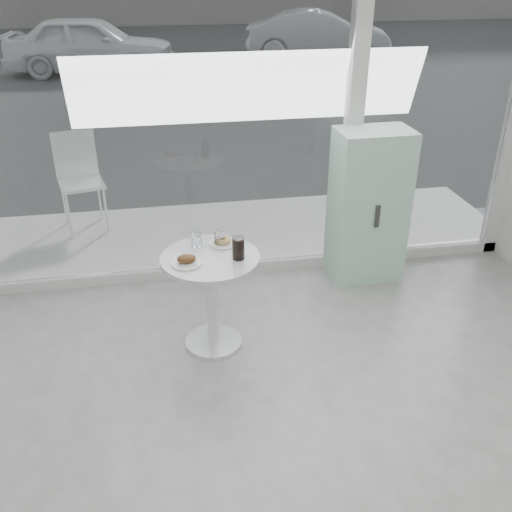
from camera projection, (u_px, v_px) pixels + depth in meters
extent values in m
cube|color=silver|center=(252.00, 265.00, 5.46)|extent=(5.00, 0.12, 0.10)
cube|color=silver|center=(354.00, 109.00, 4.92)|extent=(0.14, 0.14, 3.00)
cube|color=white|center=(160.00, 130.00, 4.71)|extent=(3.21, 0.02, 2.60)
cube|color=white|center=(436.00, 117.00, 5.09)|extent=(1.41, 0.02, 2.60)
cylinder|color=white|center=(214.00, 342.00, 4.45)|extent=(0.44, 0.44, 0.03)
cylinder|color=white|center=(212.00, 303.00, 4.28)|extent=(0.09, 0.09, 0.70)
cylinder|color=silver|center=(210.00, 259.00, 4.10)|extent=(0.72, 0.72, 0.04)
cube|color=beige|center=(240.00, 232.00, 6.17)|extent=(5.60, 1.60, 0.05)
cube|color=#393939|center=(177.00, 56.00, 16.77)|extent=(40.00, 24.00, 0.00)
cube|color=#A2CFBA|center=(368.00, 206.00, 5.09)|extent=(0.65, 0.44, 1.39)
cube|color=#333333|center=(377.00, 216.00, 4.90)|extent=(0.04, 0.02, 0.20)
cylinder|color=white|center=(69.00, 216.00, 5.88)|extent=(0.03, 0.03, 0.50)
cylinder|color=white|center=(106.00, 210.00, 6.01)|extent=(0.03, 0.03, 0.50)
cylinder|color=white|center=(64.00, 203.00, 6.18)|extent=(0.03, 0.03, 0.50)
cylinder|color=white|center=(99.00, 198.00, 6.31)|extent=(0.03, 0.03, 0.50)
cube|color=white|center=(81.00, 184.00, 5.97)|extent=(0.53, 0.53, 0.03)
cube|color=white|center=(75.00, 153.00, 6.02)|extent=(0.43, 0.12, 0.50)
imported|color=white|center=(91.00, 45.00, 13.99)|extent=(4.21, 2.03, 1.38)
imported|color=#A2A5A9|center=(318.00, 35.00, 15.90)|extent=(4.18, 2.34, 1.31)
cylinder|color=silver|center=(187.00, 263.00, 3.99)|extent=(0.22, 0.22, 0.01)
cube|color=white|center=(189.00, 262.00, 3.98)|extent=(0.11, 0.10, 0.00)
ellipsoid|color=#38210F|center=(186.00, 259.00, 3.98)|extent=(0.13, 0.11, 0.06)
ellipsoid|color=#38210F|center=(191.00, 258.00, 4.00)|extent=(0.07, 0.06, 0.04)
cylinder|color=silver|center=(223.00, 243.00, 4.26)|extent=(0.21, 0.21, 0.01)
torus|color=tan|center=(223.00, 240.00, 4.25)|extent=(0.12, 0.12, 0.04)
cylinder|color=white|center=(197.00, 239.00, 4.21)|extent=(0.07, 0.07, 0.12)
cylinder|color=white|center=(197.00, 242.00, 4.22)|extent=(0.06, 0.06, 0.07)
cylinder|color=white|center=(219.00, 238.00, 4.23)|extent=(0.07, 0.07, 0.12)
cylinder|color=white|center=(219.00, 241.00, 4.24)|extent=(0.06, 0.06, 0.06)
cylinder|color=white|center=(238.00, 248.00, 4.02)|extent=(0.09, 0.09, 0.17)
cylinder|color=black|center=(238.00, 249.00, 4.03)|extent=(0.08, 0.08, 0.15)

